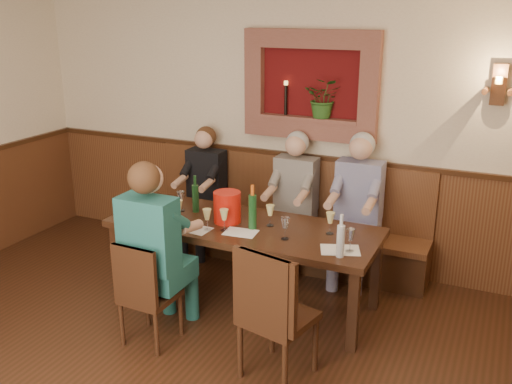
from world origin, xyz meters
TOP-DOWN VIEW (x-y plane):
  - room_shell at (0.00, 0.00)m, footprint 6.04×6.04m
  - wainscoting at (0.00, -0.00)m, footprint 6.02×6.02m
  - wall_niche at (0.24, 2.94)m, footprint 1.36×0.30m
  - wall_sconce at (1.90, 2.93)m, footprint 0.25×0.20m
  - dining_table at (0.00, 1.85)m, footprint 2.40×0.90m
  - bench at (0.00, 2.79)m, footprint 3.00×0.45m
  - chair_near_left at (-0.39, 0.93)m, footprint 0.40×0.40m
  - chair_near_right at (0.70, 0.94)m, footprint 0.55×0.55m
  - person_bench_left at (-0.89, 2.69)m, footprint 0.40×0.49m
  - person_bench_mid at (0.14, 2.69)m, footprint 0.42×0.51m
  - person_bench_right at (0.79, 2.69)m, footprint 0.44×0.54m
  - person_chair_front at (-0.39, 1.07)m, footprint 0.45×0.55m
  - spittoon_bucket at (-0.16, 1.85)m, footprint 0.32×0.32m
  - wine_bottle_green_a at (0.12, 1.79)m, footprint 0.09×0.09m
  - wine_bottle_green_b at (-0.55, 1.96)m, footprint 0.08×0.08m
  - water_bottle at (0.97, 1.55)m, footprint 0.07×0.07m
  - tasting_sheet_a at (-0.78, 1.61)m, footprint 0.36×0.30m
  - tasting_sheet_b at (0.06, 1.67)m, footprint 0.29×0.22m
  - tasting_sheet_c at (0.94, 1.67)m, footprint 0.36×0.31m
  - tasting_sheet_d at (-0.33, 1.57)m, footprint 0.29×0.21m
  - wine_glass_0 at (0.46, 1.69)m, footprint 0.08×0.08m
  - wine_glass_1 at (-0.26, 1.99)m, footprint 0.08×0.08m
  - wine_glass_2 at (1.02, 1.67)m, footprint 0.08×0.08m
  - wine_glass_3 at (-0.57, 1.70)m, footprint 0.08×0.08m
  - wine_glass_4 at (-0.97, 1.65)m, footprint 0.08×0.08m
  - wine_glass_5 at (0.76, 1.96)m, footprint 0.08×0.08m
  - wine_glass_6 at (-0.68, 1.92)m, footprint 0.08×0.08m
  - wine_glass_7 at (-0.09, 1.66)m, footprint 0.08×0.08m
  - wine_glass_8 at (-0.22, 1.60)m, footprint 0.08×0.08m
  - wine_glass_9 at (0.23, 1.92)m, footprint 0.08×0.08m

SIDE VIEW (x-z plane):
  - chair_near_left at x=-0.39m, z-range -0.18..0.70m
  - chair_near_right at x=0.70m, z-range -0.22..0.82m
  - bench at x=0.00m, z-range -0.23..0.88m
  - person_bench_left at x=-0.89m, z-range -0.12..1.26m
  - wainscoting at x=0.00m, z-range 0.01..1.16m
  - person_bench_mid at x=0.14m, z-range -0.12..1.30m
  - person_bench_right at x=0.79m, z-range -0.12..1.34m
  - person_chair_front at x=-0.39m, z-range -0.13..1.37m
  - dining_table at x=0.00m, z-range 0.30..1.05m
  - tasting_sheet_a at x=-0.78m, z-range 0.75..0.75m
  - tasting_sheet_b at x=0.06m, z-range 0.75..0.75m
  - tasting_sheet_c at x=0.94m, z-range 0.75..0.75m
  - tasting_sheet_d at x=-0.33m, z-range 0.75..0.75m
  - wine_glass_0 at x=0.46m, z-range 0.75..0.94m
  - wine_glass_1 at x=-0.26m, z-range 0.75..0.94m
  - wine_glass_2 at x=1.02m, z-range 0.75..0.94m
  - wine_glass_3 at x=-0.57m, z-range 0.75..0.94m
  - wine_glass_4 at x=-0.97m, z-range 0.75..0.94m
  - wine_glass_5 at x=0.76m, z-range 0.75..0.94m
  - wine_glass_6 at x=-0.68m, z-range 0.75..0.94m
  - wine_glass_7 at x=-0.09m, z-range 0.75..0.94m
  - wine_glass_8 at x=-0.22m, z-range 0.75..0.94m
  - wine_glass_9 at x=0.23m, z-range 0.75..0.94m
  - water_bottle at x=0.97m, z-range 0.72..1.06m
  - spittoon_bucket at x=-0.16m, z-range 0.75..1.03m
  - wine_bottle_green_b at x=-0.55m, z-range 0.72..1.07m
  - wine_bottle_green_a at x=0.12m, z-range 0.71..1.11m
  - wall_niche at x=0.24m, z-range 1.28..2.34m
  - room_shell at x=0.00m, z-range 0.48..3.30m
  - wall_sconce at x=1.90m, z-range 1.77..2.12m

